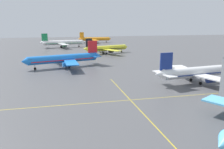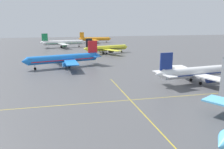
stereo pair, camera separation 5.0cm
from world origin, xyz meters
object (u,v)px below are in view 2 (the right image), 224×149
at_px(airliner_second_row, 200,72).
at_px(airliner_distant_taxiway, 95,39).
at_px(airliner_far_left_stand, 107,48).
at_px(airliner_far_right_stand, 63,43).
at_px(airliner_third_row, 64,59).

height_order(airliner_second_row, airliner_distant_taxiway, airliner_second_row).
height_order(airliner_far_left_stand, airliner_far_right_stand, airliner_far_right_stand).
distance_m(airliner_second_row, airliner_far_left_stand, 82.45).
height_order(airliner_third_row, airliner_far_left_stand, airliner_third_row).
bearing_deg(airliner_far_left_stand, airliner_third_row, -124.97).
bearing_deg(airliner_distant_taxiway, airliner_second_row, -85.92).
distance_m(airliner_third_row, airliner_distant_taxiway, 126.77).
bearing_deg(airliner_third_row, airliner_far_left_stand, 55.03).
bearing_deg(airliner_second_row, airliner_far_right_stand, 109.22).
bearing_deg(airliner_far_left_stand, airliner_distant_taxiway, 86.55).
height_order(airliner_third_row, airliner_distant_taxiway, airliner_third_row).
xyz_separation_m(airliner_far_right_stand, airliner_distant_taxiway, (31.92, 37.21, -0.40)).
xyz_separation_m(airliner_third_row, airliner_far_right_stand, (1.74, 85.00, -0.14)).
bearing_deg(airliner_second_row, airliner_third_row, 138.74).
height_order(airliner_third_row, airliner_far_right_stand, airliner_third_row).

